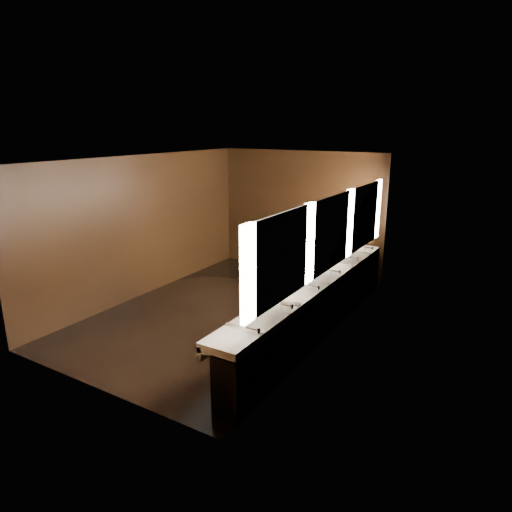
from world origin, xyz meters
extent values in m
plane|color=black|center=(0.00, 0.00, 0.00)|extent=(6.00, 6.00, 0.00)
cube|color=#2D2D2B|center=(0.00, 0.00, 2.80)|extent=(4.00, 6.00, 0.02)
cube|color=black|center=(0.00, 3.00, 1.40)|extent=(4.00, 0.02, 2.80)
cube|color=black|center=(0.00, -3.00, 1.40)|extent=(4.00, 0.02, 2.80)
cube|color=black|center=(-2.00, 0.00, 1.40)|extent=(0.02, 6.00, 2.80)
cube|color=black|center=(2.00, 0.00, 1.40)|extent=(0.02, 6.00, 2.80)
cube|color=black|center=(1.82, 0.00, 0.40)|extent=(0.36, 5.40, 0.81)
cube|color=white|center=(1.73, 0.00, 0.85)|extent=(0.55, 5.40, 0.12)
cube|color=white|center=(1.48, 0.00, 0.77)|extent=(0.06, 5.40, 0.18)
cylinder|color=silver|center=(1.91, -2.20, 0.99)|extent=(0.18, 0.04, 0.04)
cylinder|color=silver|center=(1.91, -1.32, 0.99)|extent=(0.18, 0.04, 0.04)
cylinder|color=silver|center=(1.91, -0.44, 0.99)|extent=(0.18, 0.04, 0.04)
cylinder|color=silver|center=(1.91, 0.44, 0.99)|extent=(0.18, 0.04, 0.04)
cylinder|color=silver|center=(1.91, 1.32, 0.99)|extent=(0.18, 0.04, 0.04)
cylinder|color=silver|center=(1.91, 2.20, 0.99)|extent=(0.18, 0.04, 0.04)
cube|color=#FFEAD0|center=(1.97, -2.40, 1.75)|extent=(0.06, 0.22, 1.15)
cube|color=white|center=(1.99, -1.60, 1.75)|extent=(0.03, 1.32, 1.15)
cube|color=#FFEAD0|center=(1.97, -0.80, 1.75)|extent=(0.06, 0.23, 1.15)
cube|color=white|center=(1.99, 0.00, 1.75)|extent=(0.03, 1.32, 1.15)
cube|color=#FFEAD0|center=(1.97, 0.80, 1.75)|extent=(0.06, 0.23, 1.15)
cube|color=white|center=(1.99, 1.60, 1.75)|extent=(0.03, 1.32, 1.15)
cube|color=#FFEAD0|center=(1.97, 2.40, 1.75)|extent=(0.06, 0.22, 1.15)
imported|color=#8CC7D1|center=(1.08, -0.85, 0.82)|extent=(0.57, 0.70, 1.64)
cylinder|color=black|center=(1.58, -0.82, 0.31)|extent=(0.42, 0.42, 0.62)
camera|label=1|loc=(4.53, -6.45, 3.34)|focal=32.00mm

